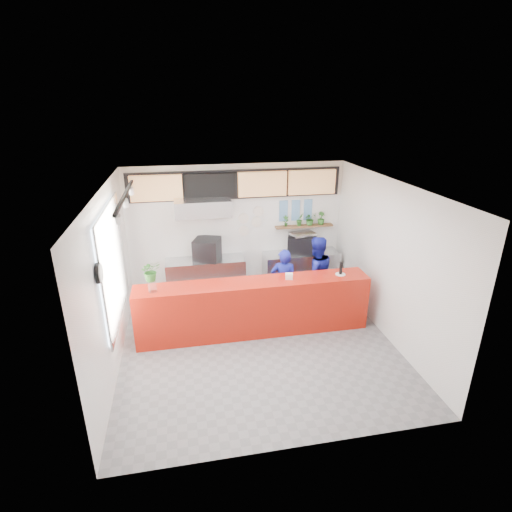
# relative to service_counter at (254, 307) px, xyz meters

# --- Properties ---
(floor) EXTENTS (5.00, 5.00, 0.00)m
(floor) POSITION_rel_service_counter_xyz_m (0.00, -0.40, -0.55)
(floor) COLOR slate
(floor) RESTS_ON ground
(ceiling) EXTENTS (5.00, 5.00, 0.00)m
(ceiling) POSITION_rel_service_counter_xyz_m (0.00, -0.40, 2.45)
(ceiling) COLOR silver
(wall_back) EXTENTS (5.00, 0.00, 5.00)m
(wall_back) POSITION_rel_service_counter_xyz_m (0.00, 2.10, 0.95)
(wall_back) COLOR white
(wall_back) RESTS_ON ground
(wall_left) EXTENTS (0.00, 5.00, 5.00)m
(wall_left) POSITION_rel_service_counter_xyz_m (-2.50, -0.40, 0.95)
(wall_left) COLOR white
(wall_left) RESTS_ON ground
(wall_right) EXTENTS (0.00, 5.00, 5.00)m
(wall_right) POSITION_rel_service_counter_xyz_m (2.50, -0.40, 0.95)
(wall_right) COLOR white
(wall_right) RESTS_ON ground
(service_counter) EXTENTS (4.50, 0.60, 1.10)m
(service_counter) POSITION_rel_service_counter_xyz_m (0.00, 0.00, 0.00)
(service_counter) COLOR #A6190B
(service_counter) RESTS_ON ground
(cream_band) EXTENTS (5.00, 0.02, 0.80)m
(cream_band) POSITION_rel_service_counter_xyz_m (0.00, 2.09, 2.05)
(cream_band) COLOR beige
(cream_band) RESTS_ON wall_back
(prep_bench) EXTENTS (1.80, 0.60, 0.90)m
(prep_bench) POSITION_rel_service_counter_xyz_m (-0.80, 1.80, -0.10)
(prep_bench) COLOR #B2B5BA
(prep_bench) RESTS_ON ground
(panini_oven) EXTENTS (0.70, 0.70, 0.50)m
(panini_oven) POSITION_rel_service_counter_xyz_m (-0.74, 1.80, 0.60)
(panini_oven) COLOR black
(panini_oven) RESTS_ON prep_bench
(extraction_hood) EXTENTS (1.20, 0.70, 0.35)m
(extraction_hood) POSITION_rel_service_counter_xyz_m (-0.80, 1.75, 1.60)
(extraction_hood) COLOR #B2B5BA
(extraction_hood) RESTS_ON ceiling
(hood_lip) EXTENTS (1.20, 0.69, 0.31)m
(hood_lip) POSITION_rel_service_counter_xyz_m (-0.80, 1.75, 1.40)
(hood_lip) COLOR #B2B5BA
(hood_lip) RESTS_ON ceiling
(right_bench) EXTENTS (1.80, 0.60, 0.90)m
(right_bench) POSITION_rel_service_counter_xyz_m (1.50, 1.80, -0.10)
(right_bench) COLOR #B2B5BA
(right_bench) RESTS_ON ground
(espresso_machine) EXTENTS (0.79, 0.67, 0.43)m
(espresso_machine) POSITION_rel_service_counter_xyz_m (1.51, 1.80, 0.56)
(espresso_machine) COLOR black
(espresso_machine) RESTS_ON right_bench
(espresso_tray) EXTENTS (0.65, 0.51, 0.05)m
(espresso_tray) POSITION_rel_service_counter_xyz_m (1.51, 1.80, 0.83)
(espresso_tray) COLOR #AFB1B7
(espresso_tray) RESTS_ON espresso_machine
(herb_shelf) EXTENTS (1.40, 0.18, 0.04)m
(herb_shelf) POSITION_rel_service_counter_xyz_m (1.60, 2.00, 0.95)
(herb_shelf) COLOR brown
(herb_shelf) RESTS_ON wall_back
(menu_board_far_left) EXTENTS (1.10, 0.10, 0.55)m
(menu_board_far_left) POSITION_rel_service_counter_xyz_m (-1.75, 1.98, 2.00)
(menu_board_far_left) COLOR tan
(menu_board_far_left) RESTS_ON wall_back
(menu_board_mid_left) EXTENTS (1.10, 0.10, 0.55)m
(menu_board_mid_left) POSITION_rel_service_counter_xyz_m (-0.59, 1.98, 2.00)
(menu_board_mid_left) COLOR black
(menu_board_mid_left) RESTS_ON wall_back
(menu_board_mid_right) EXTENTS (1.10, 0.10, 0.55)m
(menu_board_mid_right) POSITION_rel_service_counter_xyz_m (0.57, 1.98, 2.00)
(menu_board_mid_right) COLOR tan
(menu_board_mid_right) RESTS_ON wall_back
(menu_board_far_right) EXTENTS (1.10, 0.10, 0.55)m
(menu_board_far_right) POSITION_rel_service_counter_xyz_m (1.73, 1.98, 2.00)
(menu_board_far_right) COLOR tan
(menu_board_far_right) RESTS_ON wall_back
(soffit) EXTENTS (4.80, 0.04, 0.65)m
(soffit) POSITION_rel_service_counter_xyz_m (0.00, 2.06, 2.00)
(soffit) COLOR black
(soffit) RESTS_ON wall_back
(window_pane) EXTENTS (0.04, 2.20, 1.90)m
(window_pane) POSITION_rel_service_counter_xyz_m (-2.47, -0.10, 1.15)
(window_pane) COLOR silver
(window_pane) RESTS_ON wall_left
(window_frame) EXTENTS (0.03, 2.30, 2.00)m
(window_frame) POSITION_rel_service_counter_xyz_m (-2.45, -0.10, 1.15)
(window_frame) COLOR #B2B5BA
(window_frame) RESTS_ON wall_left
(wall_clock_rim) EXTENTS (0.05, 0.30, 0.30)m
(wall_clock_rim) POSITION_rel_service_counter_xyz_m (-2.46, -1.30, 1.50)
(wall_clock_rim) COLOR black
(wall_clock_rim) RESTS_ON wall_left
(wall_clock_face) EXTENTS (0.02, 0.26, 0.26)m
(wall_clock_face) POSITION_rel_service_counter_xyz_m (-2.43, -1.30, 1.50)
(wall_clock_face) COLOR white
(wall_clock_face) RESTS_ON wall_left
(track_rail) EXTENTS (0.05, 2.40, 0.04)m
(track_rail) POSITION_rel_service_counter_xyz_m (-2.10, -0.40, 2.39)
(track_rail) COLOR black
(track_rail) RESTS_ON ceiling
(dec_plate_a) EXTENTS (0.24, 0.03, 0.24)m
(dec_plate_a) POSITION_rel_service_counter_xyz_m (0.15, 2.07, 1.20)
(dec_plate_a) COLOR silver
(dec_plate_a) RESTS_ON wall_back
(dec_plate_b) EXTENTS (0.24, 0.03, 0.24)m
(dec_plate_b) POSITION_rel_service_counter_xyz_m (0.45, 2.07, 1.10)
(dec_plate_b) COLOR silver
(dec_plate_b) RESTS_ON wall_back
(dec_plate_c) EXTENTS (0.24, 0.03, 0.24)m
(dec_plate_c) POSITION_rel_service_counter_xyz_m (0.15, 2.07, 0.90)
(dec_plate_c) COLOR silver
(dec_plate_c) RESTS_ON wall_back
(dec_plate_d) EXTENTS (0.24, 0.03, 0.24)m
(dec_plate_d) POSITION_rel_service_counter_xyz_m (0.50, 2.07, 1.35)
(dec_plate_d) COLOR silver
(dec_plate_d) RESTS_ON wall_back
(photo_frame_a) EXTENTS (0.20, 0.02, 0.25)m
(photo_frame_a) POSITION_rel_service_counter_xyz_m (1.10, 2.08, 1.45)
(photo_frame_a) COLOR #598CBF
(photo_frame_a) RESTS_ON wall_back
(photo_frame_b) EXTENTS (0.20, 0.02, 0.25)m
(photo_frame_b) POSITION_rel_service_counter_xyz_m (1.40, 2.08, 1.45)
(photo_frame_b) COLOR #598CBF
(photo_frame_b) RESTS_ON wall_back
(photo_frame_c) EXTENTS (0.20, 0.02, 0.25)m
(photo_frame_c) POSITION_rel_service_counter_xyz_m (1.70, 2.08, 1.45)
(photo_frame_c) COLOR #598CBF
(photo_frame_c) RESTS_ON wall_back
(photo_frame_d) EXTENTS (0.20, 0.02, 0.25)m
(photo_frame_d) POSITION_rel_service_counter_xyz_m (1.10, 2.08, 1.20)
(photo_frame_d) COLOR #598CBF
(photo_frame_d) RESTS_ON wall_back
(photo_frame_e) EXTENTS (0.20, 0.02, 0.25)m
(photo_frame_e) POSITION_rel_service_counter_xyz_m (1.40, 2.08, 1.20)
(photo_frame_e) COLOR #598CBF
(photo_frame_e) RESTS_ON wall_back
(photo_frame_f) EXTENTS (0.20, 0.02, 0.25)m
(photo_frame_f) POSITION_rel_service_counter_xyz_m (1.70, 2.08, 1.20)
(photo_frame_f) COLOR #598CBF
(photo_frame_f) RESTS_ON wall_back
(staff_center) EXTENTS (0.62, 0.49, 1.48)m
(staff_center) POSITION_rel_service_counter_xyz_m (0.74, 0.58, 0.19)
(staff_center) COLOR navy
(staff_center) RESTS_ON ground
(staff_right) EXTENTS (0.90, 0.75, 1.69)m
(staff_right) POSITION_rel_service_counter_xyz_m (1.45, 0.65, 0.29)
(staff_right) COLOR navy
(staff_right) RESTS_ON ground
(herb_a) EXTENTS (0.15, 0.11, 0.27)m
(herb_a) POSITION_rel_service_counter_xyz_m (1.14, 2.00, 1.10)
(herb_a) COLOR #2B6423
(herb_a) RESTS_ON herb_shelf
(herb_b) EXTENTS (0.20, 0.18, 0.30)m
(herb_b) POSITION_rel_service_counter_xyz_m (1.49, 2.00, 1.12)
(herb_b) COLOR #2B6423
(herb_b) RESTS_ON herb_shelf
(herb_c) EXTENTS (0.32, 0.29, 0.31)m
(herb_c) POSITION_rel_service_counter_xyz_m (1.74, 2.00, 1.12)
(herb_c) COLOR #2B6423
(herb_c) RESTS_ON herb_shelf
(herb_d) EXTENTS (0.17, 0.16, 0.30)m
(herb_d) POSITION_rel_service_counter_xyz_m (2.02, 2.00, 1.12)
(herb_d) COLOR #2B6423
(herb_d) RESTS_ON herb_shelf
(glass_vase) EXTENTS (0.19, 0.19, 0.19)m
(glass_vase) POSITION_rel_service_counter_xyz_m (-1.86, -0.07, 0.64)
(glass_vase) COLOR silver
(glass_vase) RESTS_ON service_counter
(basil_vase) EXTENTS (0.42, 0.39, 0.38)m
(basil_vase) POSITION_rel_service_counter_xyz_m (-1.86, -0.07, 0.96)
(basil_vase) COLOR #2B6423
(basil_vase) RESTS_ON glass_vase
(napkin_holder) EXTENTS (0.15, 0.11, 0.12)m
(napkin_holder) POSITION_rel_service_counter_xyz_m (0.68, -0.01, 0.61)
(napkin_holder) COLOR white
(napkin_holder) RESTS_ON service_counter
(white_plate) EXTENTS (0.25, 0.25, 0.01)m
(white_plate) POSITION_rel_service_counter_xyz_m (1.74, -0.00, 0.56)
(white_plate) COLOR white
(white_plate) RESTS_ON service_counter
(pepper_mill) EXTENTS (0.08, 0.08, 0.25)m
(pepper_mill) POSITION_rel_service_counter_xyz_m (1.74, -0.00, 0.69)
(pepper_mill) COLOR black
(pepper_mill) RESTS_ON white_plate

